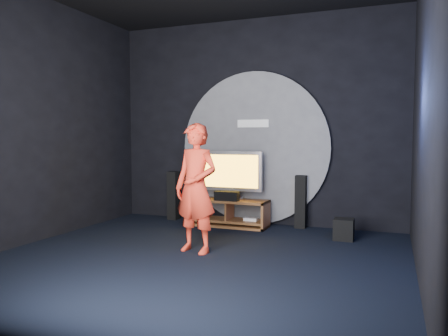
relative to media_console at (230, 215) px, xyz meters
The scene contains 14 objects.
floor 2.08m from the media_console, 81.91° to the right, with size 5.00×5.00×0.00m, color black.
back_wall 1.64m from the media_console, 57.09° to the left, with size 5.00×0.04×3.50m, color black.
front_wall 4.82m from the media_console, 86.34° to the right, with size 5.00×0.04×3.50m, color black.
left_wall 3.39m from the media_console, 137.14° to the right, with size 0.04×5.00×3.50m, color black.
right_wall 3.80m from the media_console, 36.30° to the right, with size 0.04×5.00×3.50m, color black.
wall_disc_panel 1.21m from the media_console, 53.51° to the left, with size 2.60×0.11×2.60m.
media_console is the anchor object (origin of this frame).
tv 0.70m from the media_console, 96.38° to the left, with size 1.08×0.22×0.80m.
center_speaker 0.35m from the media_console, 93.29° to the right, with size 0.40×0.15×0.15m, color black.
remote 0.54m from the media_console, 165.21° to the right, with size 0.18×0.05×0.02m, color black.
tower_speaker_left 1.22m from the media_console, 169.30° to the left, with size 0.17×0.19×0.87m, color black.
tower_speaker_right 1.19m from the media_console, 14.86° to the left, with size 0.17×0.19×0.87m, color black.
subwoofer 1.91m from the media_console, ahead, with size 0.28×0.28×0.31m, color black.
player 1.82m from the media_console, 84.52° to the right, with size 0.61×0.40×1.67m, color red.
Camera 1 is at (2.22, -4.72, 1.48)m, focal length 35.00 mm.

